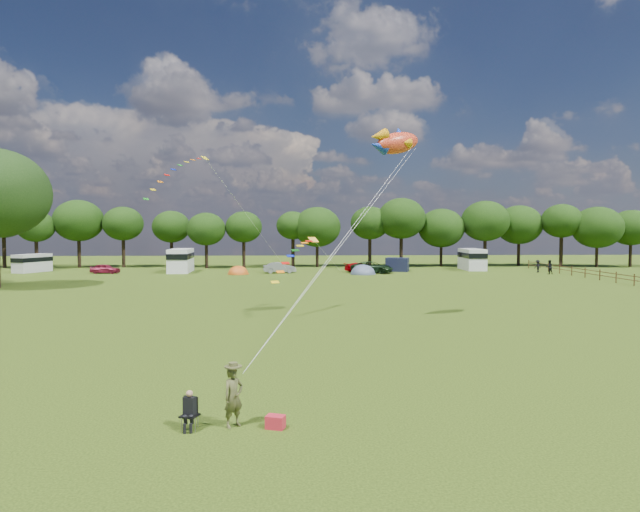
{
  "coord_description": "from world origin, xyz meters",
  "views": [
    {
      "loc": [
        -1.44,
        -24.19,
        5.61
      ],
      "look_at": [
        0.0,
        8.0,
        4.0
      ],
      "focal_mm": 30.0,
      "sensor_mm": 36.0,
      "label": 1
    }
  ],
  "objects_px": {
    "car_d": "(372,267)",
    "fish_kite": "(394,143)",
    "car_c": "(360,267)",
    "camp_chair": "(190,406)",
    "walker_a": "(549,267)",
    "campervan_a": "(32,262)",
    "campervan_d": "(472,259)",
    "tent_orange": "(238,274)",
    "tent_greyblue": "(363,274)",
    "walker_b": "(538,266)",
    "car_b": "(280,268)",
    "kite_flyer": "(233,397)",
    "car_a": "(105,269)",
    "campervan_b": "(181,260)"
  },
  "relations": [
    {
      "from": "walker_b",
      "to": "campervan_a",
      "type": "bearing_deg",
      "value": -27.12
    },
    {
      "from": "tent_orange",
      "to": "walker_a",
      "type": "bearing_deg",
      "value": -2.61
    },
    {
      "from": "campervan_d",
      "to": "tent_greyblue",
      "type": "relative_size",
      "value": 1.71
    },
    {
      "from": "campervan_d",
      "to": "fish_kite",
      "type": "xyz_separation_m",
      "value": [
        -18.45,
        -40.58,
        9.28
      ]
    },
    {
      "from": "campervan_b",
      "to": "camp_chair",
      "type": "bearing_deg",
      "value": -170.72
    },
    {
      "from": "tent_orange",
      "to": "walker_a",
      "type": "distance_m",
      "value": 38.89
    },
    {
      "from": "car_b",
      "to": "car_a",
      "type": "bearing_deg",
      "value": 80.44
    },
    {
      "from": "fish_kite",
      "to": "kite_flyer",
      "type": "bearing_deg",
      "value": -140.93
    },
    {
      "from": "campervan_d",
      "to": "camp_chair",
      "type": "xyz_separation_m",
      "value": [
        -27.35,
        -57.94,
        -0.9
      ]
    },
    {
      "from": "car_a",
      "to": "campervan_d",
      "type": "relative_size",
      "value": 0.61
    },
    {
      "from": "campervan_d",
      "to": "tent_orange",
      "type": "relative_size",
      "value": 2.06
    },
    {
      "from": "fish_kite",
      "to": "car_c",
      "type": "bearing_deg",
      "value": 59.33
    },
    {
      "from": "car_b",
      "to": "walker_a",
      "type": "distance_m",
      "value": 33.88
    },
    {
      "from": "campervan_d",
      "to": "car_c",
      "type": "bearing_deg",
      "value": 102.67
    },
    {
      "from": "campervan_a",
      "to": "tent_greyblue",
      "type": "relative_size",
      "value": 1.49
    },
    {
      "from": "campervan_b",
      "to": "camp_chair",
      "type": "height_order",
      "value": "campervan_b"
    },
    {
      "from": "car_d",
      "to": "walker_a",
      "type": "distance_m",
      "value": 22.03
    },
    {
      "from": "fish_kite",
      "to": "walker_b",
      "type": "xyz_separation_m",
      "value": [
        25.5,
        35.71,
        -10.03
      ]
    },
    {
      "from": "car_d",
      "to": "campervan_d",
      "type": "bearing_deg",
      "value": -50.46
    },
    {
      "from": "car_c",
      "to": "tent_orange",
      "type": "bearing_deg",
      "value": 82.73
    },
    {
      "from": "campervan_a",
      "to": "fish_kite",
      "type": "height_order",
      "value": "fish_kite"
    },
    {
      "from": "car_c",
      "to": "tent_orange",
      "type": "height_order",
      "value": "car_c"
    },
    {
      "from": "car_d",
      "to": "walker_a",
      "type": "height_order",
      "value": "walker_a"
    },
    {
      "from": "car_d",
      "to": "kite_flyer",
      "type": "bearing_deg",
      "value": -171.24
    },
    {
      "from": "car_c",
      "to": "camp_chair",
      "type": "bearing_deg",
      "value": 150.07
    },
    {
      "from": "kite_flyer",
      "to": "camp_chair",
      "type": "relative_size",
      "value": 1.53
    },
    {
      "from": "campervan_b",
      "to": "fish_kite",
      "type": "relative_size",
      "value": 1.72
    },
    {
      "from": "campervan_b",
      "to": "walker_a",
      "type": "xyz_separation_m",
      "value": [
        46.69,
        -5.34,
        -0.75
      ]
    },
    {
      "from": "car_d",
      "to": "fish_kite",
      "type": "xyz_separation_m",
      "value": [
        -3.82,
        -35.69,
        10.1
      ]
    },
    {
      "from": "car_d",
      "to": "tent_greyblue",
      "type": "distance_m",
      "value": 2.34
    },
    {
      "from": "campervan_d",
      "to": "walker_a",
      "type": "distance_m",
      "value": 10.58
    },
    {
      "from": "car_c",
      "to": "car_d",
      "type": "xyz_separation_m",
      "value": [
        1.3,
        -2.0,
        0.14
      ]
    },
    {
      "from": "car_b",
      "to": "kite_flyer",
      "type": "height_order",
      "value": "kite_flyer"
    },
    {
      "from": "car_c",
      "to": "campervan_b",
      "type": "xyz_separation_m",
      "value": [
        -23.53,
        0.54,
        1.04
      ]
    },
    {
      "from": "campervan_b",
      "to": "walker_b",
      "type": "relative_size",
      "value": 3.91
    },
    {
      "from": "car_b",
      "to": "campervan_b",
      "type": "distance_m",
      "value": 13.17
    },
    {
      "from": "car_c",
      "to": "campervan_b",
      "type": "height_order",
      "value": "campervan_b"
    },
    {
      "from": "campervan_a",
      "to": "kite_flyer",
      "type": "distance_m",
      "value": 65.08
    },
    {
      "from": "walker_a",
      "to": "walker_b",
      "type": "distance_m",
      "value": 2.82
    },
    {
      "from": "kite_flyer",
      "to": "walker_b",
      "type": "bearing_deg",
      "value": 17.49
    },
    {
      "from": "car_c",
      "to": "campervan_d",
      "type": "xyz_separation_m",
      "value": [
        15.93,
        2.89,
        0.96
      ]
    },
    {
      "from": "car_c",
      "to": "tent_greyblue",
      "type": "height_order",
      "value": "tent_greyblue"
    },
    {
      "from": "tent_orange",
      "to": "walker_a",
      "type": "xyz_separation_m",
      "value": [
        38.84,
        -1.77,
        0.87
      ]
    },
    {
      "from": "campervan_b",
      "to": "kite_flyer",
      "type": "height_order",
      "value": "campervan_b"
    },
    {
      "from": "tent_orange",
      "to": "kite_flyer",
      "type": "bearing_deg",
      "value": -83.99
    },
    {
      "from": "campervan_d",
      "to": "tent_orange",
      "type": "height_order",
      "value": "campervan_d"
    },
    {
      "from": "camp_chair",
      "to": "walker_a",
      "type": "relative_size",
      "value": 0.63
    },
    {
      "from": "campervan_d",
      "to": "tent_orange",
      "type": "distance_m",
      "value": 32.2
    },
    {
      "from": "camp_chair",
      "to": "walker_a",
      "type": "distance_m",
      "value": 61.0
    },
    {
      "from": "car_b",
      "to": "tent_greyblue",
      "type": "bearing_deg",
      "value": -110.79
    }
  ]
}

